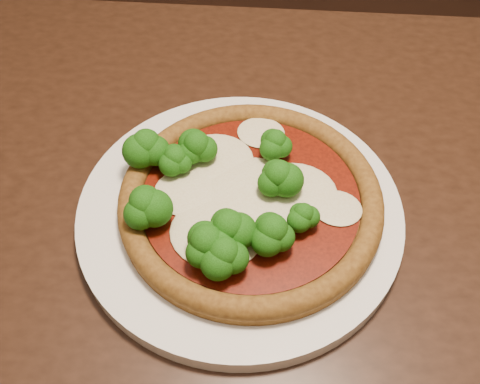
# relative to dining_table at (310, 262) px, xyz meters

# --- Properties ---
(floor) EXTENTS (4.00, 4.00, 0.00)m
(floor) POSITION_rel_dining_table_xyz_m (0.08, 0.14, -0.64)
(floor) COLOR black
(floor) RESTS_ON ground
(dining_table) EXTENTS (1.20, 0.90, 0.75)m
(dining_table) POSITION_rel_dining_table_xyz_m (0.00, 0.00, 0.00)
(dining_table) COLOR black
(dining_table) RESTS_ON floor
(plate) EXTENTS (0.33, 0.33, 0.02)m
(plate) POSITION_rel_dining_table_xyz_m (-0.08, -0.03, 0.12)
(plate) COLOR white
(plate) RESTS_ON dining_table
(pizza) EXTENTS (0.27, 0.26, 0.06)m
(pizza) POSITION_rel_dining_table_xyz_m (-0.08, -0.04, 0.15)
(pizza) COLOR brown
(pizza) RESTS_ON plate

